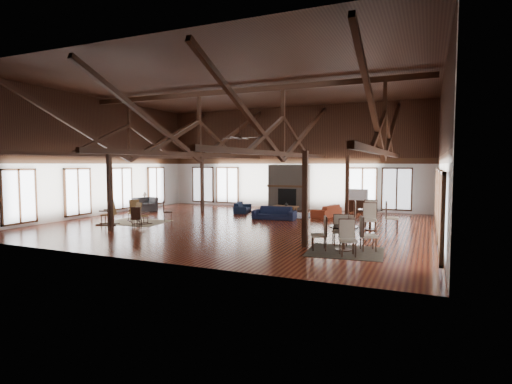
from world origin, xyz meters
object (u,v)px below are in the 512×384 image
at_px(tv_console, 359,206).
at_px(armchair, 145,204).
at_px(sofa_navy_left, 243,207).
at_px(cafe_table_far, 370,216).
at_px(coffee_table, 285,207).
at_px(sofa_orange, 327,211).
at_px(cafe_table_near, 344,234).
at_px(sofa_navy_front, 274,213).

bearing_deg(tv_console, armchair, -158.07).
height_order(sofa_navy_left, cafe_table_far, cafe_table_far).
bearing_deg(coffee_table, armchair, -162.42).
bearing_deg(sofa_orange, cafe_table_near, 29.56).
xyz_separation_m(sofa_navy_front, sofa_orange, (2.07, 1.96, -0.01)).
height_order(coffee_table, cafe_table_far, cafe_table_far).
bearing_deg(cafe_table_far, sofa_orange, 127.64).
distance_m(armchair, cafe_table_near, 13.56).
xyz_separation_m(sofa_navy_front, cafe_table_far, (4.63, -1.37, 0.27)).
xyz_separation_m(cafe_table_near, cafe_table_far, (0.22, 4.28, 0.05)).
bearing_deg(sofa_navy_front, coffee_table, 86.21).
height_order(sofa_navy_front, cafe_table_near, cafe_table_near).
height_order(cafe_table_near, cafe_table_far, cafe_table_far).
bearing_deg(sofa_navy_left, cafe_table_far, -129.84).
relative_size(sofa_navy_front, cafe_table_near, 1.02).
bearing_deg(armchair, sofa_orange, -54.47).
bearing_deg(tv_console, sofa_navy_left, -155.06).
bearing_deg(coffee_table, sofa_navy_left, 179.90).
distance_m(cafe_table_near, tv_console, 10.35).
height_order(sofa_navy_front, sofa_navy_left, sofa_navy_front).
distance_m(sofa_navy_left, armchair, 5.52).
distance_m(coffee_table, cafe_table_far, 5.49).
xyz_separation_m(cafe_table_near, tv_console, (-1.19, 10.28, -0.19)).
xyz_separation_m(sofa_navy_left, cafe_table_near, (7.01, -7.57, 0.25)).
bearing_deg(sofa_orange, sofa_navy_front, -34.17).
height_order(sofa_navy_front, sofa_orange, sofa_navy_front).
xyz_separation_m(sofa_navy_front, coffee_table, (0.01, 1.58, 0.13)).
relative_size(sofa_orange, cafe_table_near, 0.99).
relative_size(sofa_navy_left, sofa_orange, 0.92).
relative_size(coffee_table, tv_console, 1.02).
distance_m(sofa_orange, coffee_table, 2.10).
distance_m(coffee_table, cafe_table_near, 8.47).
bearing_deg(sofa_orange, sofa_navy_left, -77.20).
bearing_deg(cafe_table_far, sofa_navy_left, 155.51).
bearing_deg(coffee_table, tv_console, 50.94).
distance_m(sofa_navy_front, sofa_navy_left, 3.23).
relative_size(sofa_navy_front, armchair, 1.75).
relative_size(sofa_navy_left, cafe_table_far, 0.83).
relative_size(sofa_navy_front, sofa_navy_left, 1.12).
bearing_deg(cafe_table_far, coffee_table, 147.50).
height_order(sofa_orange, armchair, armchair).
height_order(sofa_navy_front, coffee_table, sofa_navy_front).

